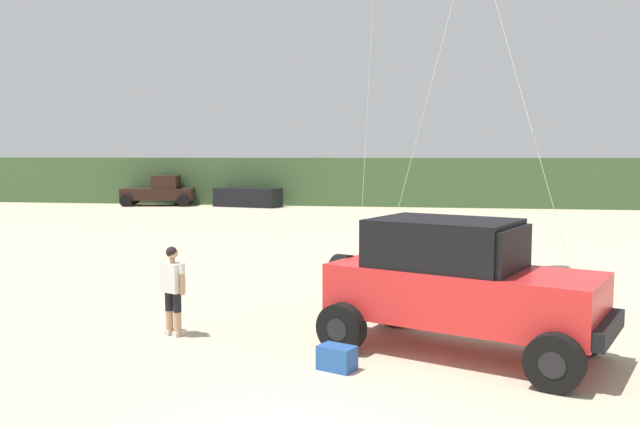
# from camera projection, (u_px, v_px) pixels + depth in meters

# --- Properties ---
(dune_ridge) EXTENTS (90.00, 8.38, 3.14)m
(dune_ridge) POSITION_uv_depth(u_px,v_px,m) (326.00, 180.00, 47.26)
(dune_ridge) COLOR #426038
(dune_ridge) RESTS_ON ground_plane
(jeep) EXTENTS (5.00, 3.88, 2.26)m
(jeep) POSITION_uv_depth(u_px,v_px,m) (459.00, 283.00, 11.13)
(jeep) COLOR red
(jeep) RESTS_ON ground_plane
(person_watching) EXTENTS (0.57, 0.43, 1.67)m
(person_watching) POSITION_uv_depth(u_px,v_px,m) (173.00, 286.00, 12.21)
(person_watching) COLOR tan
(person_watching) RESTS_ON ground_plane
(cooler_box) EXTENTS (0.66, 0.56, 0.38)m
(cooler_box) POSITION_uv_depth(u_px,v_px,m) (337.00, 358.00, 10.32)
(cooler_box) COLOR #23519E
(cooler_box) RESTS_ON ground_plane
(distant_pickup) EXTENTS (4.87, 3.12, 1.98)m
(distant_pickup) POSITION_uv_depth(u_px,v_px,m) (160.00, 191.00, 43.72)
(distant_pickup) COLOR black
(distant_pickup) RESTS_ON ground_plane
(distant_sedan) EXTENTS (4.46, 2.54, 1.20)m
(distant_sedan) POSITION_uv_depth(u_px,v_px,m) (248.00, 197.00, 42.82)
(distant_sedan) COLOR black
(distant_sedan) RESTS_ON ground_plane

